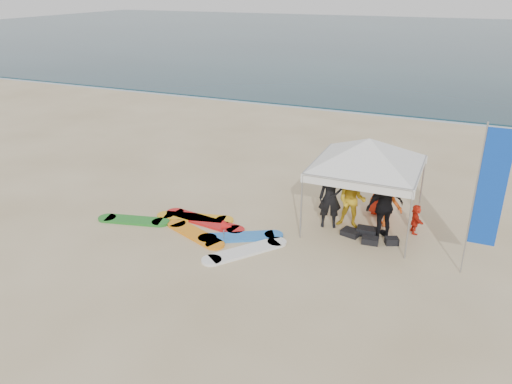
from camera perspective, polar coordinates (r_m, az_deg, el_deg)
The scene contains 14 objects.
ground at distance 12.67m, azimuth -3.59°, elevation -9.44°, with size 120.00×120.00×0.00m, color beige.
ocean at distance 69.99m, azimuth 20.03°, elevation 16.11°, with size 160.00×84.00×0.08m, color #0C2633.
shoreline_foam at distance 28.93m, azimuth 13.02°, elevation 8.82°, with size 160.00×1.20×0.01m, color silver.
person_black_a at distance 14.76m, azimuth 8.50°, elevation -0.63°, with size 0.68×0.45×1.87m, color black.
person_yellow at distance 14.86m, azimuth 10.89°, elevation -0.96°, with size 0.83×0.65×1.71m, color gold.
person_orange_a at distance 15.22m, azimuth 14.62°, elevation -0.73°, with size 1.10×0.63×1.71m, color #DD4E13.
person_black_b at distance 14.42m, azimuth 14.50°, elevation -1.57°, with size 1.14×0.47×1.94m, color black.
person_orange_b at distance 15.87m, azimuth 14.29°, elevation 0.77°, with size 0.95×0.62×1.95m, color red.
person_seated at distance 15.14m, azimuth 17.77°, elevation -2.95°, with size 0.82×0.26×0.88m, color red.
canopy_tent at distance 14.38m, azimuth 12.87°, elevation 5.95°, with size 4.13×4.13×3.11m.
feather_flag at distance 12.79m, azimuth 25.13°, elevation 0.19°, with size 0.65×0.04×3.90m.
marker_pennant at distance 13.92m, azimuth -3.30°, elevation -3.90°, with size 0.28×0.28×0.64m.
gear_pile at distance 14.63m, azimuth 12.55°, elevation -4.82°, with size 1.68×0.85×0.22m.
surfboard_spread at distance 14.80m, azimuth -6.11°, elevation -4.30°, with size 5.65×2.70×0.07m.
Camera 1 is at (4.96, -9.49, 6.77)m, focal length 35.00 mm.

